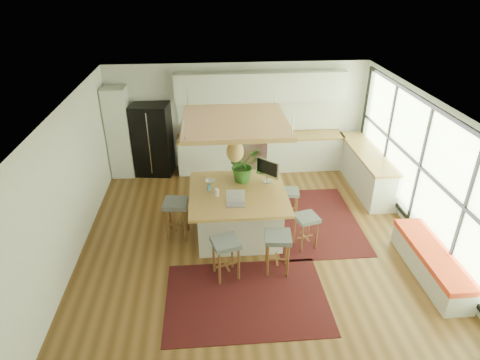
{
  "coord_description": "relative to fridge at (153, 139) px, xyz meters",
  "views": [
    {
      "loc": [
        -0.77,
        -6.47,
        4.81
      ],
      "look_at": [
        -0.2,
        0.5,
        1.1
      ],
      "focal_mm": 30.71,
      "sensor_mm": 36.0,
      "label": 1
    }
  ],
  "objects": [
    {
      "name": "floor",
      "position": [
        2.17,
        -3.21,
        -0.93
      ],
      "size": [
        7.0,
        7.0,
        0.0
      ],
      "primitive_type": "plane",
      "color": "#533417",
      "rests_on": "ground"
    },
    {
      "name": "ceiling",
      "position": [
        2.17,
        -3.21,
        1.78
      ],
      "size": [
        7.0,
        7.0,
        0.0
      ],
      "primitive_type": "plane",
      "rotation": [
        3.14,
        0.0,
        0.0
      ],
      "color": "white",
      "rests_on": "ground"
    },
    {
      "name": "wall_back",
      "position": [
        2.17,
        0.29,
        0.42
      ],
      "size": [
        6.5,
        0.0,
        6.5
      ],
      "primitive_type": "plane",
      "rotation": [
        1.57,
        0.0,
        0.0
      ],
      "color": "silver",
      "rests_on": "ground"
    },
    {
      "name": "wall_front",
      "position": [
        2.17,
        -6.71,
        0.42
      ],
      "size": [
        6.5,
        0.0,
        6.5
      ],
      "primitive_type": "plane",
      "rotation": [
        -1.57,
        0.0,
        0.0
      ],
      "color": "silver",
      "rests_on": "ground"
    },
    {
      "name": "wall_left",
      "position": [
        -1.08,
        -3.21,
        0.42
      ],
      "size": [
        0.0,
        7.0,
        7.0
      ],
      "primitive_type": "plane",
      "rotation": [
        1.57,
        0.0,
        1.57
      ],
      "color": "silver",
      "rests_on": "ground"
    },
    {
      "name": "wall_right",
      "position": [
        5.42,
        -3.21,
        0.42
      ],
      "size": [
        0.0,
        7.0,
        7.0
      ],
      "primitive_type": "plane",
      "rotation": [
        1.57,
        0.0,
        -1.57
      ],
      "color": "silver",
      "rests_on": "ground"
    },
    {
      "name": "window_wall",
      "position": [
        5.39,
        -3.21,
        0.47
      ],
      "size": [
        0.1,
        6.2,
        2.6
      ],
      "primitive_type": null,
      "color": "black",
      "rests_on": "wall_right"
    },
    {
      "name": "pantry",
      "position": [
        -0.78,
        -0.03,
        0.2
      ],
      "size": [
        0.55,
        0.6,
        2.25
      ],
      "primitive_type": "cube",
      "color": "silver",
      "rests_on": "floor"
    },
    {
      "name": "back_counter_base",
      "position": [
        2.72,
        -0.03,
        -0.49
      ],
      "size": [
        4.2,
        0.6,
        0.88
      ],
      "primitive_type": "cube",
      "color": "silver",
      "rests_on": "floor"
    },
    {
      "name": "back_counter_top",
      "position": [
        2.72,
        -0.03,
        -0.03
      ],
      "size": [
        4.24,
        0.64,
        0.05
      ],
      "primitive_type": "cube",
      "color": "olive",
      "rests_on": "back_counter_base"
    },
    {
      "name": "backsplash",
      "position": [
        2.72,
        0.27,
        0.43
      ],
      "size": [
        4.2,
        0.02,
        0.8
      ],
      "primitive_type": "cube",
      "color": "white",
      "rests_on": "wall_back"
    },
    {
      "name": "upper_cabinets",
      "position": [
        2.72,
        0.11,
        1.22
      ],
      "size": [
        4.2,
        0.34,
        0.7
      ],
      "primitive_type": "cube",
      "color": "silver",
      "rests_on": "wall_back"
    },
    {
      "name": "range",
      "position": [
        2.47,
        -0.03,
        -0.43
      ],
      "size": [
        0.76,
        0.62,
        1.0
      ],
      "primitive_type": null,
      "color": "#A5A5AA",
      "rests_on": "floor"
    },
    {
      "name": "right_counter_base",
      "position": [
        5.1,
        -1.21,
        -0.49
      ],
      "size": [
        0.6,
        2.5,
        0.88
      ],
      "primitive_type": "cube",
      "color": "silver",
      "rests_on": "floor"
    },
    {
      "name": "right_counter_top",
      "position": [
        5.1,
        -1.21,
        -0.03
      ],
      "size": [
        0.64,
        2.54,
        0.05
      ],
      "primitive_type": "cube",
      "color": "olive",
      "rests_on": "right_counter_base"
    },
    {
      "name": "window_bench",
      "position": [
        5.12,
        -4.41,
        -0.68
      ],
      "size": [
        0.52,
        2.0,
        0.5
      ],
      "primitive_type": null,
      "color": "silver",
      "rests_on": "floor"
    },
    {
      "name": "ceiling_panel",
      "position": [
        1.87,
        -2.81,
        1.12
      ],
      "size": [
        1.86,
        1.86,
        0.8
      ],
      "primitive_type": null,
      "color": "olive",
      "rests_on": "ceiling"
    },
    {
      "name": "rug_near",
      "position": [
        1.91,
        -4.73,
        -0.92
      ],
      "size": [
        2.6,
        1.8,
        0.01
      ],
      "primitive_type": "cube",
      "color": "black",
      "rests_on": "floor"
    },
    {
      "name": "rug_right",
      "position": [
        3.53,
        -2.59,
        -0.92
      ],
      "size": [
        1.8,
        2.6,
        0.01
      ],
      "primitive_type": "cube",
      "color": "black",
      "rests_on": "floor"
    },
    {
      "name": "fridge",
      "position": [
        0.0,
        0.0,
        0.0
      ],
      "size": [
        0.98,
        0.81,
        1.81
      ],
      "primitive_type": null,
      "rotation": [
        0.0,
        0.0,
        -0.12
      ],
      "color": "black",
      "rests_on": "floor"
    },
    {
      "name": "island",
      "position": [
        1.92,
        -2.87,
        -0.46
      ],
      "size": [
        1.85,
        1.85,
        0.93
      ],
      "primitive_type": null,
      "color": "olive",
      "rests_on": "floor"
    },
    {
      "name": "stool_near_left",
      "position": [
        1.61,
        -4.16,
        -0.57
      ],
      "size": [
        0.54,
        0.54,
        0.74
      ],
      "primitive_type": null,
      "rotation": [
        0.0,
        0.0,
        0.27
      ],
      "color": "#4D5356",
      "rests_on": "floor"
    },
    {
      "name": "stool_near_right",
      "position": [
        2.5,
        -4.08,
        -0.57
      ],
      "size": [
        0.49,
        0.49,
        0.76
      ],
      "primitive_type": null,
      "rotation": [
        0.0,
        0.0,
        -0.1
      ],
      "color": "#4D5356",
      "rests_on": "floor"
    },
    {
      "name": "stool_right_front",
      "position": [
        3.15,
        -3.43,
        -0.57
      ],
      "size": [
        0.49,
        0.49,
        0.68
      ],
      "primitive_type": null,
      "rotation": [
        0.0,
        0.0,
        1.84
      ],
      "color": "#4D5356",
      "rests_on": "floor"
    },
    {
      "name": "stool_right_back",
      "position": [
        3.04,
        -2.37,
        -0.57
      ],
      "size": [
        0.42,
        0.42,
        0.63
      ],
      "primitive_type": null,
      "rotation": [
        0.0,
        0.0,
        1.44
      ],
      "color": "#4D5356",
      "rests_on": "floor"
    },
    {
      "name": "stool_left_side",
      "position": [
        0.72,
        -2.87,
        -0.57
      ],
      "size": [
        0.51,
        0.51,
        0.78
      ],
      "primitive_type": null,
      "rotation": [
        0.0,
        0.0,
        -1.68
      ],
      "color": "#4D5356",
      "rests_on": "floor"
    },
    {
      "name": "laptop",
      "position": [
        1.84,
        -3.33,
        0.12
      ],
      "size": [
        0.36,
        0.38,
        0.25
      ],
      "primitive_type": null,
      "rotation": [
        0.0,
        0.0,
        -0.06
      ],
      "color": "#A5A5AA",
      "rests_on": "island"
    },
    {
      "name": "monitor",
      "position": [
        2.53,
        -2.51,
        0.26
      ],
      "size": [
        0.51,
        0.5,
        0.49
      ],
      "primitive_type": null,
      "rotation": [
        0.0,
        0.0,
        -0.76
      ],
      "color": "#A5A5AA",
      "rests_on": "island"
    },
    {
      "name": "microwave",
      "position": [
        1.04,
        -0.03,
        0.18
      ],
      "size": [
        0.6,
        0.44,
        0.36
      ],
      "primitive_type": "imported",
      "rotation": [
        0.0,
        0.0,
        0.3
      ],
      "color": "#A5A5AA",
      "rests_on": "back_counter_top"
    },
    {
      "name": "island_plant",
      "position": [
        2.05,
        -2.39,
        0.28
      ],
      "size": [
        0.91,
        0.93,
        0.55
      ],
      "primitive_type": "imported",
      "rotation": [
        0.0,
        0.0,
        0.57
      ],
      "color": "#1E4C19",
      "rests_on": "island"
    },
    {
      "name": "island_bowl",
      "position": [
        1.4,
        -2.43,
        0.03
      ],
      "size": [
        0.22,
        0.22,
        0.05
      ],
      "primitive_type": "imported",
      "rotation": [
        0.0,
        0.0,
        -0.13
      ],
      "color": "beige",
      "rests_on": "island"
    },
    {
      "name": "island_bottle_0",
      "position": [
        1.37,
        -2.77,
        0.1
      ],
      "size": [
        0.07,
        0.07,
        0.19
      ],
      "primitive_type": "cylinder",
      "color": "teal",
      "rests_on": "island"
    },
    {
      "name": "island_bottle_1",
      "position": [
        1.52,
        -3.02,
        0.1
      ],
      "size": [
        0.07,
        0.07,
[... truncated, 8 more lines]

